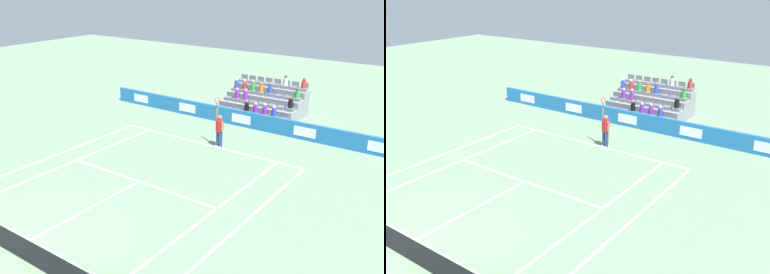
# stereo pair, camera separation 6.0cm
# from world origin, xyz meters

# --- Properties ---
(ground_plane) EXTENTS (80.00, 80.00, 0.00)m
(ground_plane) POSITION_xyz_m (0.00, 0.00, 0.00)
(ground_plane) COLOR gray
(line_baseline) EXTENTS (10.97, 0.10, 0.01)m
(line_baseline) POSITION_xyz_m (0.00, -11.89, 0.00)
(line_baseline) COLOR white
(line_baseline) RESTS_ON ground
(line_service) EXTENTS (8.23, 0.10, 0.01)m
(line_service) POSITION_xyz_m (0.00, -6.40, 0.00)
(line_service) COLOR white
(line_service) RESTS_ON ground
(line_centre_service) EXTENTS (0.10, 6.40, 0.01)m
(line_centre_service) POSITION_xyz_m (0.00, -3.20, 0.00)
(line_centre_service) COLOR white
(line_centre_service) RESTS_ON ground
(line_singles_sideline_left) EXTENTS (0.10, 11.89, 0.01)m
(line_singles_sideline_left) POSITION_xyz_m (4.12, -5.95, 0.00)
(line_singles_sideline_left) COLOR white
(line_singles_sideline_left) RESTS_ON ground
(line_singles_sideline_right) EXTENTS (0.10, 11.89, 0.01)m
(line_singles_sideline_right) POSITION_xyz_m (-4.12, -5.95, 0.00)
(line_singles_sideline_right) COLOR white
(line_singles_sideline_right) RESTS_ON ground
(line_doubles_sideline_left) EXTENTS (0.10, 11.89, 0.01)m
(line_doubles_sideline_left) POSITION_xyz_m (5.49, -5.95, 0.00)
(line_doubles_sideline_left) COLOR white
(line_doubles_sideline_left) RESTS_ON ground
(line_doubles_sideline_right) EXTENTS (0.10, 11.89, 0.01)m
(line_doubles_sideline_right) POSITION_xyz_m (-5.49, -5.95, 0.00)
(line_doubles_sideline_right) COLOR white
(line_doubles_sideline_right) RESTS_ON ground
(line_centre_mark) EXTENTS (0.10, 0.20, 0.01)m
(line_centre_mark) POSITION_xyz_m (0.00, -11.79, 0.00)
(line_centre_mark) COLOR white
(line_centre_mark) RESTS_ON ground
(sponsor_barrier) EXTENTS (20.01, 0.22, 0.97)m
(sponsor_barrier) POSITION_xyz_m (-0.00, -15.67, 0.49)
(sponsor_barrier) COLOR #1E66AD
(sponsor_barrier) RESTS_ON ground
(tennis_net) EXTENTS (11.97, 0.10, 1.07)m
(tennis_net) POSITION_xyz_m (0.00, 0.00, 0.49)
(tennis_net) COLOR #33383D
(tennis_net) RESTS_ON ground
(tennis_player) EXTENTS (0.51, 0.40, 2.85)m
(tennis_player) POSITION_xyz_m (-0.69, -11.99, 0.99)
(tennis_player) COLOR navy
(tennis_player) RESTS_ON ground
(stadium_stand) EXTENTS (4.96, 3.80, 2.56)m
(stadium_stand) POSITION_xyz_m (-0.01, -18.59, 0.70)
(stadium_stand) COLOR gray
(stadium_stand) RESTS_ON ground
(loose_tennis_ball) EXTENTS (0.07, 0.07, 0.07)m
(loose_tennis_ball) POSITION_xyz_m (0.50, -1.00, 0.03)
(loose_tennis_ball) COLOR #D1E533
(loose_tennis_ball) RESTS_ON ground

